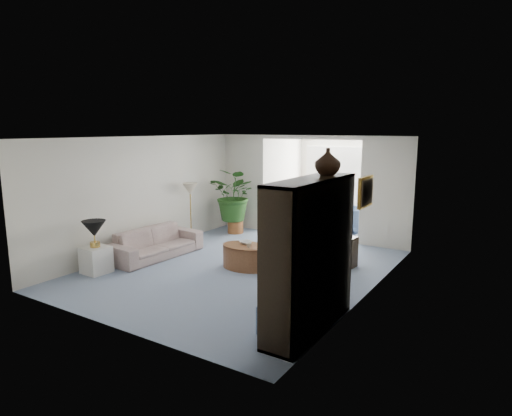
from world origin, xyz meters
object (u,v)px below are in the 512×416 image
Objects in this scene: end_table at (96,260)px; sunroom_chair_blue at (350,219)px; sofa at (156,243)px; cabinet_urn at (328,162)px; coffee_bowl at (246,242)px; ottoman at (281,323)px; side_table_dark at (342,252)px; coffee_table at (245,257)px; entertainment_cabinet at (310,256)px; table_lamp at (94,229)px; sunroom_chair_maroon at (298,211)px; framed_picture at (366,192)px; coffee_cup at (249,245)px; sunroom_table at (334,214)px; plant_pot at (235,227)px; wingback_chair at (303,246)px; floor_lamp at (190,189)px.

end_table is 0.69× the size of sunroom_chair_blue.
sofa is 4.67m from cabinet_urn.
coffee_bowl is 3.03m from ottoman.
sofa is 3.46× the size of side_table_dark.
entertainment_cabinet is (2.17, -1.72, 0.79)m from coffee_table.
entertainment_cabinet is (4.17, -1.34, 0.72)m from sofa.
coffee_table is at bearing -63.43° from coffee_bowl.
coffee_table is (2.19, 1.72, -0.02)m from end_table.
table_lamp is 0.92× the size of ottoman.
sunroom_chair_maroon is (-3.09, 5.78, -0.63)m from entertainment_cabinet.
coffee_bowl is 0.32× the size of sunroom_chair_blue.
framed_picture is 4.85m from sunroom_chair_blue.
coffee_cup is at bearing -45.00° from coffee_bowl.
entertainment_cabinet reaches higher than coffee_cup.
cabinet_urn is at bearing 90.00° from entertainment_cabinet.
framed_picture is 4.91m from table_lamp.
sunroom_chair_maroon is (1.28, 5.79, -0.46)m from table_lamp.
coffee_bowl is (-2.45, 0.32, -1.22)m from framed_picture.
ottoman is at bearing -101.87° from cabinet_urn.
table_lamp is 4.61m from cabinet_urn.
coffee_bowl is 4.72m from sunroom_table.
plant_pot is (-1.97, 2.38, -0.33)m from coffee_cup.
sunroom_chair_blue reaches higher than plant_pot.
cabinet_urn is (4.17, -0.84, 1.92)m from sofa.
coffee_cup is at bearing 11.26° from sunroom_chair_maroon.
entertainment_cabinet is at bearing -77.37° from side_table_dark.
framed_picture is 0.25× the size of entertainment_cabinet.
entertainment_cabinet is (2.02, -1.62, 0.52)m from coffee_cup.
wingback_chair reaches higher than side_table_dark.
coffee_bowl is at bearing 172.66° from framed_picture.
side_table_dark is 0.83× the size of sunroom_chair_blue.
coffee_cup reaches higher than sunroom_table.
cabinet_urn is at bearing 78.13° from ottoman.
plant_pot is at bearing 123.62° from sunroom_chair_blue.
end_table is 1.04× the size of ottoman.
sunroom_chair_blue is (-1.59, 5.78, -0.69)m from entertainment_cabinet.
side_table_dark is at bearing 105.24° from cabinet_urn.
table_lamp is 4.08m from plant_pot.
coffee_cup is 0.12× the size of wingback_chair.
plant_pot is (0.38, 4.00, -0.09)m from end_table.
end_table is at bearing -179.90° from entertainment_cabinet.
end_table is 3.95m from wingback_chair.
coffee_bowl is at bearing 40.41° from end_table.
plant_pot is 3.00m from sunroom_chair_blue.
wingback_chair is at bearing -5.22° from floor_lamp.
floor_lamp is (-4.68, 1.30, -0.45)m from framed_picture.
sunroom_table is (2.03, 6.54, -0.59)m from table_lamp.
sofa reaches higher than sunroom_table.
end_table is 6.85m from sunroom_table.
entertainment_cabinet is 1.30m from cabinet_urn.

